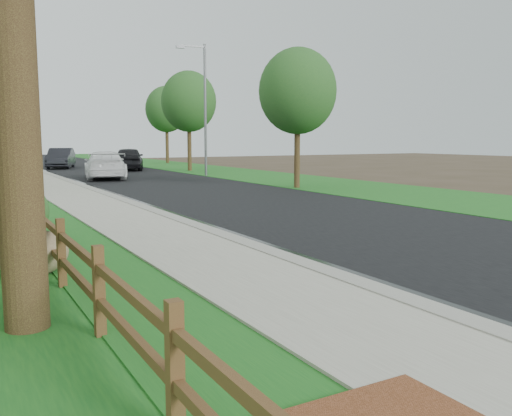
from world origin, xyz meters
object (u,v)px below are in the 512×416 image
streetlight (203,102)px  dark_car_mid (129,159)px  ranch_fence (49,237)px  white_suv (105,165)px

streetlight → dark_car_mid: bearing=104.4°
dark_car_mid → ranch_fence: bearing=89.7°
streetlight → ranch_fence: bearing=-120.2°
white_suv → dark_car_mid: size_ratio=1.10×
ranch_fence → streetlight: streetlight is taller
ranch_fence → white_suv: 22.38m
ranch_fence → streetlight: size_ratio=2.14×
ranch_fence → dark_car_mid: (9.97, 29.32, 0.24)m
dark_car_mid → streetlight: streetlight is taller
ranch_fence → dark_car_mid: bearing=71.2°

